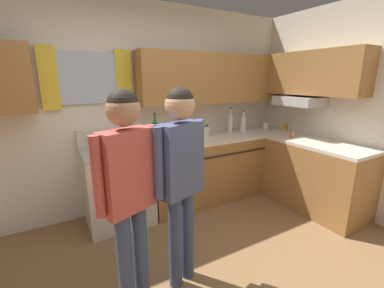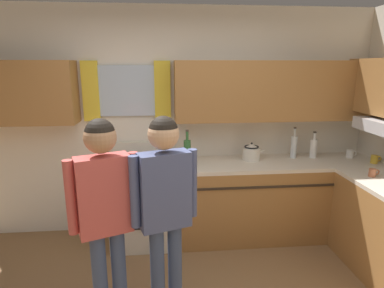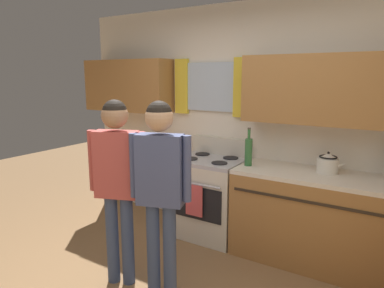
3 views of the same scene
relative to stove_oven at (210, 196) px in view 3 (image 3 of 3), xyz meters
The scene contains 6 objects.
back_wall_unit 1.09m from the stove_oven, 34.64° to the left, with size 4.60×0.42×2.60m.
stove_oven is the anchor object (origin of this frame).
bottle_wine_green 0.75m from the stove_oven, ahead, with size 0.08×0.08×0.39m.
stovetop_kettle 1.34m from the stove_oven, ahead, with size 0.27×0.20×0.21m.
adult_left 1.39m from the stove_oven, 99.24° to the right, with size 0.48×0.28×1.62m.
adult_in_plaid 1.36m from the stove_oven, 79.90° to the right, with size 0.48×0.26×1.63m.
Camera 3 is at (1.49, -1.78, 1.81)m, focal length 32.66 mm.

